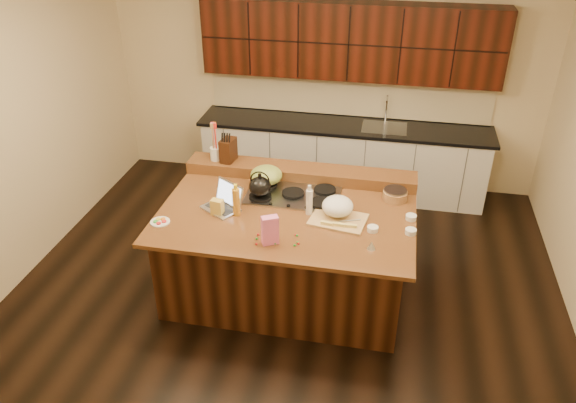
# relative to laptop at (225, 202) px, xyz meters

# --- Properties ---
(room) EXTENTS (5.52, 5.02, 2.72)m
(room) POSITION_rel_laptop_xyz_m (0.60, 0.04, 0.37)
(room) COLOR black
(room) RESTS_ON ground
(island) EXTENTS (2.40, 1.60, 0.92)m
(island) POSITION_rel_laptop_xyz_m (0.60, 0.04, -0.52)
(island) COLOR black
(island) RESTS_ON ground
(back_ledge) EXTENTS (2.40, 0.30, 0.12)m
(back_ledge) POSITION_rel_laptop_xyz_m (0.60, 0.74, -0.00)
(back_ledge) COLOR black
(back_ledge) RESTS_ON island
(cooktop) EXTENTS (0.92, 0.52, 0.05)m
(cooktop) POSITION_rel_laptop_xyz_m (0.60, 0.34, -0.05)
(cooktop) COLOR gray
(cooktop) RESTS_ON island
(back_counter) EXTENTS (3.70, 0.66, 2.40)m
(back_counter) POSITION_rel_laptop_xyz_m (0.90, 2.27, -0.00)
(back_counter) COLOR silver
(back_counter) RESTS_ON ground
(kettle) EXTENTS (0.26, 0.26, 0.20)m
(kettle) POSITION_rel_laptop_xyz_m (0.30, 0.21, 0.08)
(kettle) COLOR black
(kettle) RESTS_ON cooktop
(green_bowl) EXTENTS (0.42, 0.42, 0.18)m
(green_bowl) POSITION_rel_laptop_xyz_m (0.30, 0.47, 0.07)
(green_bowl) COLOR olive
(green_bowl) RESTS_ON cooktop
(laptop) EXTENTS (0.44, 0.42, 0.24)m
(laptop) POSITION_rel_laptop_xyz_m (0.00, 0.00, 0.00)
(laptop) COLOR #B7B7BC
(laptop) RESTS_ON island
(oil_bottle) EXTENTS (0.09, 0.09, 0.27)m
(oil_bottle) POSITION_rel_laptop_xyz_m (0.15, -0.10, 0.07)
(oil_bottle) COLOR orange
(oil_bottle) RESTS_ON island
(vinegar_bottle) EXTENTS (0.08, 0.08, 0.25)m
(vinegar_bottle) POSITION_rel_laptop_xyz_m (0.81, 0.05, 0.06)
(vinegar_bottle) COLOR silver
(vinegar_bottle) RESTS_ON island
(wooden_tray) EXTENTS (0.55, 0.44, 0.20)m
(wooden_tray) POSITION_rel_laptop_xyz_m (1.08, 0.03, 0.03)
(wooden_tray) COLOR tan
(wooden_tray) RESTS_ON island
(ramekin_a) EXTENTS (0.12, 0.12, 0.04)m
(ramekin_a) POSITION_rel_laptop_xyz_m (1.75, -0.11, -0.04)
(ramekin_a) COLOR white
(ramekin_a) RESTS_ON island
(ramekin_b) EXTENTS (0.11, 0.11, 0.04)m
(ramekin_b) POSITION_rel_laptop_xyz_m (1.41, -0.13, -0.04)
(ramekin_b) COLOR white
(ramekin_b) RESTS_ON island
(ramekin_c) EXTENTS (0.13, 0.13, 0.04)m
(ramekin_c) POSITION_rel_laptop_xyz_m (1.75, 0.13, -0.04)
(ramekin_c) COLOR white
(ramekin_c) RESTS_ON island
(strainer_bowl) EXTENTS (0.31, 0.31, 0.09)m
(strainer_bowl) POSITION_rel_laptop_xyz_m (1.59, 0.47, -0.02)
(strainer_bowl) COLOR #996B3F
(strainer_bowl) RESTS_ON island
(kitchen_timer) EXTENTS (0.10, 0.10, 0.07)m
(kitchen_timer) POSITION_rel_laptop_xyz_m (1.42, -0.41, -0.03)
(kitchen_timer) COLOR silver
(kitchen_timer) RESTS_ON island
(pink_bag) EXTENTS (0.16, 0.13, 0.27)m
(pink_bag) POSITION_rel_laptop_xyz_m (0.56, -0.50, 0.07)
(pink_bag) COLOR pink
(pink_bag) RESTS_ON island
(candy_plate) EXTENTS (0.22, 0.22, 0.01)m
(candy_plate) POSITION_rel_laptop_xyz_m (-0.50, -0.37, -0.06)
(candy_plate) COLOR white
(candy_plate) RESTS_ON island
(package_box) EXTENTS (0.12, 0.09, 0.15)m
(package_box) POSITION_rel_laptop_xyz_m (-0.03, -0.13, 0.01)
(package_box) COLOR gold
(package_box) RESTS_ON island
(utensil_crock) EXTENTS (0.14, 0.14, 0.14)m
(utensil_crock) POSITION_rel_laptop_xyz_m (-0.32, 0.74, 0.13)
(utensil_crock) COLOR white
(utensil_crock) RESTS_ON back_ledge
(knife_block) EXTENTS (0.15, 0.22, 0.25)m
(knife_block) POSITION_rel_laptop_xyz_m (-0.18, 0.74, 0.18)
(knife_block) COLOR black
(knife_block) RESTS_ON back_ledge
(gumdrop_0) EXTENTS (0.02, 0.02, 0.02)m
(gumdrop_0) POSITION_rel_laptop_xyz_m (0.61, -0.44, -0.06)
(gumdrop_0) COLOR red
(gumdrop_0) RESTS_ON island
(gumdrop_1) EXTENTS (0.02, 0.02, 0.02)m
(gumdrop_1) POSITION_rel_laptop_xyz_m (0.77, -0.50, -0.06)
(gumdrop_1) COLOR #198C26
(gumdrop_1) RESTS_ON island
(gumdrop_2) EXTENTS (0.02, 0.02, 0.02)m
(gumdrop_2) POSITION_rel_laptop_xyz_m (0.80, -0.47, -0.06)
(gumdrop_2) COLOR red
(gumdrop_2) RESTS_ON island
(gumdrop_3) EXTENTS (0.02, 0.02, 0.02)m
(gumdrop_3) POSITION_rel_laptop_xyz_m (0.43, -0.47, -0.06)
(gumdrop_3) COLOR #198C26
(gumdrop_3) RESTS_ON island
(gumdrop_4) EXTENTS (0.02, 0.02, 0.02)m
(gumdrop_4) POSITION_rel_laptop_xyz_m (0.54, -0.41, -0.06)
(gumdrop_4) COLOR red
(gumdrop_4) RESTS_ON island
(gumdrop_5) EXTENTS (0.02, 0.02, 0.02)m
(gumdrop_5) POSITION_rel_laptop_xyz_m (0.60, -0.51, -0.06)
(gumdrop_5) COLOR #198C26
(gumdrop_5) RESTS_ON island
(gumdrop_6) EXTENTS (0.02, 0.02, 0.02)m
(gumdrop_6) POSITION_rel_laptop_xyz_m (0.75, -0.34, -0.06)
(gumdrop_6) COLOR red
(gumdrop_6) RESTS_ON island
(gumdrop_7) EXTENTS (0.02, 0.02, 0.02)m
(gumdrop_7) POSITION_rel_laptop_xyz_m (0.77, -0.35, -0.06)
(gumdrop_7) COLOR #198C26
(gumdrop_7) RESTS_ON island
(gumdrop_8) EXTENTS (0.02, 0.02, 0.02)m
(gumdrop_8) POSITION_rel_laptop_xyz_m (0.45, -0.55, -0.06)
(gumdrop_8) COLOR red
(gumdrop_8) RESTS_ON island
(gumdrop_9) EXTENTS (0.02, 0.02, 0.02)m
(gumdrop_9) POSITION_rel_laptop_xyz_m (0.57, -0.44, -0.06)
(gumdrop_9) COLOR #198C26
(gumdrop_9) RESTS_ON island
(gumdrop_10) EXTENTS (0.02, 0.02, 0.02)m
(gumdrop_10) POSITION_rel_laptop_xyz_m (0.43, -0.40, -0.06)
(gumdrop_10) COLOR red
(gumdrop_10) RESTS_ON island
(gumdrop_11) EXTENTS (0.02, 0.02, 0.02)m
(gumdrop_11) POSITION_rel_laptop_xyz_m (0.79, -0.45, -0.06)
(gumdrop_11) COLOR #198C26
(gumdrop_11) RESTS_ON island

